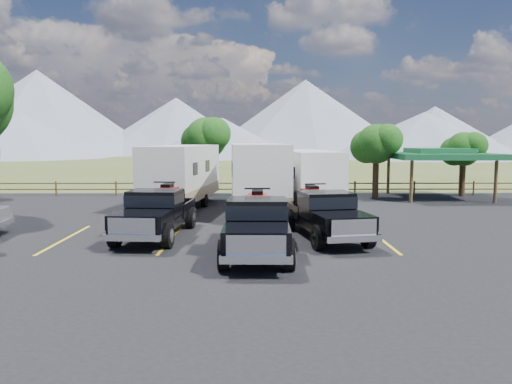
{
  "coord_description": "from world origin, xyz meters",
  "views": [
    {
      "loc": [
        1.11,
        -14.71,
        3.85
      ],
      "look_at": [
        1.27,
        6.15,
        1.6
      ],
      "focal_mm": 35.0,
      "sensor_mm": 36.0,
      "label": 1
    }
  ],
  "objects_px": {
    "pavilion": "(439,155)",
    "rig_left": "(157,211)",
    "rig_center": "(257,224)",
    "trailer_center": "(258,177)",
    "rig_right": "(324,213)",
    "trailer_left": "(182,175)",
    "trailer_right": "(307,178)"
  },
  "relations": [
    {
      "from": "pavilion",
      "to": "rig_left",
      "type": "height_order",
      "value": "pavilion"
    },
    {
      "from": "rig_center",
      "to": "trailer_center",
      "type": "height_order",
      "value": "trailer_center"
    },
    {
      "from": "pavilion",
      "to": "rig_right",
      "type": "bearing_deg",
      "value": -125.5
    },
    {
      "from": "rig_left",
      "to": "trailer_left",
      "type": "distance_m",
      "value": 8.15
    },
    {
      "from": "trailer_left",
      "to": "trailer_center",
      "type": "xyz_separation_m",
      "value": [
        4.15,
        -1.87,
        0.06
      ]
    },
    {
      "from": "trailer_right",
      "to": "rig_center",
      "type": "bearing_deg",
      "value": -111.67
    },
    {
      "from": "rig_right",
      "to": "trailer_right",
      "type": "relative_size",
      "value": 0.69
    },
    {
      "from": "pavilion",
      "to": "trailer_center",
      "type": "height_order",
      "value": "trailer_center"
    },
    {
      "from": "rig_center",
      "to": "rig_right",
      "type": "distance_m",
      "value": 3.76
    },
    {
      "from": "trailer_right",
      "to": "pavilion",
      "type": "bearing_deg",
      "value": 20.23
    },
    {
      "from": "trailer_left",
      "to": "trailer_right",
      "type": "relative_size",
      "value": 1.09
    },
    {
      "from": "trailer_left",
      "to": "rig_left",
      "type": "bearing_deg",
      "value": -81.12
    },
    {
      "from": "rig_center",
      "to": "trailer_left",
      "type": "bearing_deg",
      "value": 110.99
    },
    {
      "from": "rig_left",
      "to": "trailer_right",
      "type": "xyz_separation_m",
      "value": [
        6.72,
        7.92,
        0.66
      ]
    },
    {
      "from": "trailer_left",
      "to": "trailer_right",
      "type": "bearing_deg",
      "value": 6.17
    },
    {
      "from": "trailer_center",
      "to": "trailer_right",
      "type": "xyz_separation_m",
      "value": [
        2.73,
        1.68,
        -0.21
      ]
    },
    {
      "from": "pavilion",
      "to": "rig_right",
      "type": "distance_m",
      "value": 15.8
    },
    {
      "from": "pavilion",
      "to": "rig_center",
      "type": "bearing_deg",
      "value": -127.16
    },
    {
      "from": "rig_center",
      "to": "trailer_right",
      "type": "bearing_deg",
      "value": 76.37
    },
    {
      "from": "rig_center",
      "to": "trailer_center",
      "type": "xyz_separation_m",
      "value": [
        0.12,
        9.22,
        0.85
      ]
    },
    {
      "from": "pavilion",
      "to": "trailer_right",
      "type": "xyz_separation_m",
      "value": [
        -8.88,
        -4.57,
        -1.1
      ]
    },
    {
      "from": "rig_left",
      "to": "trailer_right",
      "type": "relative_size",
      "value": 0.69
    },
    {
      "from": "rig_left",
      "to": "rig_center",
      "type": "height_order",
      "value": "rig_center"
    },
    {
      "from": "rig_left",
      "to": "trailer_right",
      "type": "distance_m",
      "value": 10.41
    },
    {
      "from": "pavilion",
      "to": "rig_right",
      "type": "relative_size",
      "value": 0.99
    },
    {
      "from": "rig_left",
      "to": "trailer_left",
      "type": "bearing_deg",
      "value": 95.83
    },
    {
      "from": "rig_left",
      "to": "rig_center",
      "type": "distance_m",
      "value": 4.88
    },
    {
      "from": "pavilion",
      "to": "trailer_left",
      "type": "bearing_deg",
      "value": -164.45
    },
    {
      "from": "pavilion",
      "to": "rig_right",
      "type": "height_order",
      "value": "pavilion"
    },
    {
      "from": "pavilion",
      "to": "rig_left",
      "type": "bearing_deg",
      "value": -141.3
    },
    {
      "from": "pavilion",
      "to": "rig_center",
      "type": "relative_size",
      "value": 0.99
    },
    {
      "from": "trailer_right",
      "to": "rig_right",
      "type": "bearing_deg",
      "value": -98.66
    }
  ]
}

